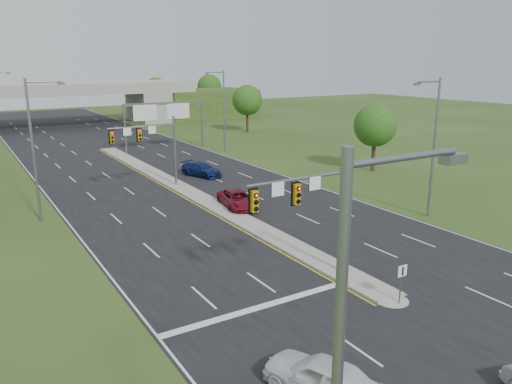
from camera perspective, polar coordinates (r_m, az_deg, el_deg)
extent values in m
plane|color=#2B4418|center=(30.35, 9.73, -9.21)|extent=(240.00, 240.00, 0.00)
cube|color=black|center=(59.91, -12.78, 2.67)|extent=(24.00, 160.00, 0.02)
cube|color=gray|center=(48.95, -8.18, 0.31)|extent=(2.00, 54.00, 0.16)
cone|color=gray|center=(27.74, 15.27, -11.72)|extent=(2.00, 2.00, 0.16)
cube|color=gold|center=(48.55, -9.42, 0.04)|extent=(0.12, 54.00, 0.01)
cube|color=gold|center=(49.42, -6.95, 0.40)|extent=(0.12, 54.00, 0.01)
cube|color=silver|center=(57.36, -23.97, 1.23)|extent=(0.12, 160.00, 0.01)
cube|color=silver|center=(64.55, -2.83, 3.90)|extent=(0.12, 160.00, 0.01)
cube|color=silver|center=(26.09, 0.10, -13.12)|extent=(10.50, 0.50, 0.01)
cylinder|color=slate|center=(29.11, 10.02, -2.90)|extent=(0.24, 0.24, 7.00)
cylinder|color=slate|center=(26.40, 4.98, 1.52)|extent=(6.50, 0.16, 0.16)
cube|color=#C5830C|center=(26.21, 4.69, -0.26)|extent=(0.35, 0.25, 1.10)
cube|color=#C5830C|center=(24.81, -0.17, -1.08)|extent=(0.35, 0.25, 1.10)
cube|color=black|center=(26.31, 4.51, -0.20)|extent=(0.55, 0.04, 1.30)
cube|color=black|center=(24.92, -0.34, -1.01)|extent=(0.55, 0.04, 1.30)
sphere|color=#FF0C05|center=(26.02, 4.88, 0.42)|extent=(0.20, 0.20, 0.20)
sphere|color=#FF0C05|center=(24.61, -0.01, -0.37)|extent=(0.20, 0.20, 0.20)
cube|color=white|center=(25.61, 2.51, 0.34)|extent=(0.75, 0.04, 0.75)
cube|color=white|center=(26.99, 6.75, 1.00)|extent=(0.75, 0.04, 0.75)
cylinder|color=slate|center=(50.04, -9.24, 4.57)|extent=(0.24, 0.24, 7.00)
cylinder|color=slate|center=(48.51, -12.95, 7.29)|extent=(6.50, 0.16, 0.16)
cube|color=#C5830C|center=(48.27, -13.16, 6.35)|extent=(0.35, 0.25, 1.10)
cube|color=#C5830C|center=(47.53, -16.14, 6.02)|extent=(0.35, 0.25, 1.10)
cube|color=black|center=(48.41, -13.22, 6.37)|extent=(0.55, 0.04, 1.30)
cube|color=black|center=(47.66, -16.19, 6.04)|extent=(0.55, 0.04, 1.30)
sphere|color=#FF0C05|center=(48.10, -13.14, 6.74)|extent=(0.20, 0.20, 0.20)
sphere|color=#FF0C05|center=(47.36, -16.13, 6.42)|extent=(0.20, 0.20, 0.20)
cube|color=white|center=(48.03, -14.50, 6.71)|extent=(0.75, 0.04, 0.75)
cube|color=white|center=(48.78, -11.79, 6.98)|extent=(0.75, 0.04, 0.75)
cylinder|color=slate|center=(27.02, 16.19, -10.18)|extent=(0.08, 0.08, 2.20)
cube|color=white|center=(26.67, 16.39, -8.66)|extent=(0.60, 0.04, 0.60)
cube|color=black|center=(26.65, 16.44, -8.68)|extent=(0.10, 0.02, 0.45)
cylinder|color=slate|center=(69.12, -14.73, 6.91)|extent=(0.28, 0.28, 6.60)
cylinder|color=slate|center=(73.16, -6.18, 7.72)|extent=(0.28, 0.28, 6.60)
cube|color=slate|center=(70.62, -10.46, 9.92)|extent=(11.50, 0.35, 0.35)
cube|color=#0C561D|center=(69.55, -12.56, 8.83)|extent=(3.20, 0.08, 2.00)
cube|color=#0C561D|center=(71.25, -8.88, 9.14)|extent=(3.20, 0.08, 2.00)
cube|color=silver|center=(69.50, -12.55, 8.83)|extent=(3.30, 0.03, 2.10)
cube|color=silver|center=(71.21, -8.86, 9.14)|extent=(3.30, 0.03, 2.10)
cube|color=gray|center=(107.13, -12.17, 9.56)|extent=(6.00, 12.00, 6.00)
cube|color=#2B4418|center=(112.12, -5.82, 10.03)|extent=(20.00, 14.00, 6.00)
cube|color=gray|center=(102.48, -21.41, 10.68)|extent=(50.00, 12.00, 1.20)
cube|color=gray|center=(96.74, -20.82, 11.17)|extent=(50.00, 0.40, 0.90)
cube|color=gray|center=(108.13, -22.05, 11.34)|extent=(50.00, 0.40, 0.90)
cylinder|color=slate|center=(8.61, 16.63, 3.81)|extent=(2.50, 0.12, 0.12)
cube|color=slate|center=(9.60, 21.60, 3.55)|extent=(0.50, 0.25, 0.18)
cylinder|color=slate|center=(41.49, -24.11, 4.17)|extent=(0.20, 0.20, 11.00)
cylinder|color=slate|center=(41.14, -23.13, 11.51)|extent=(2.50, 0.12, 0.12)
cube|color=slate|center=(41.36, -21.37, 11.48)|extent=(0.50, 0.25, 0.18)
cube|color=slate|center=(76.02, -26.41, 12.05)|extent=(0.50, 0.25, 0.18)
cylinder|color=slate|center=(41.61, 19.66, 4.63)|extent=(0.20, 0.20, 11.00)
cylinder|color=slate|center=(40.12, 19.16, 11.82)|extent=(2.50, 0.12, 0.12)
cube|color=slate|center=(39.18, 17.95, 11.64)|extent=(0.50, 0.25, 0.18)
cylinder|color=slate|center=(68.92, -3.66, 9.18)|extent=(0.20, 0.20, 11.00)
cylinder|color=slate|center=(68.03, -4.69, 13.48)|extent=(2.50, 0.12, 0.12)
cube|color=slate|center=(67.48, -5.66, 13.32)|extent=(0.50, 0.25, 0.18)
cylinder|color=#382316|center=(58.33, 13.28, 4.31)|extent=(0.44, 0.44, 4.00)
sphere|color=#1D4E14|center=(57.86, 13.46, 7.43)|extent=(4.80, 4.80, 4.80)
cylinder|color=#382316|center=(88.37, -1.00, 8.25)|extent=(0.44, 0.44, 4.25)
sphere|color=#1D4E14|center=(88.05, -1.01, 10.45)|extent=(5.20, 5.20, 5.20)
cylinder|color=#382316|center=(122.70, -11.27, 9.82)|extent=(0.44, 0.44, 4.25)
sphere|color=#1D4E14|center=(122.46, -11.35, 11.41)|extent=(5.60, 5.60, 5.60)
cylinder|color=#382316|center=(128.22, -5.32, 10.30)|extent=(0.44, 0.44, 4.50)
sphere|color=#1D4E14|center=(127.99, -5.36, 11.91)|extent=(6.00, 6.00, 6.00)
imported|color=silver|center=(20.00, 7.55, -20.19)|extent=(3.34, 5.05, 1.60)
imported|color=maroon|center=(42.59, -2.11, -0.86)|extent=(3.28, 5.54, 1.44)
imported|color=#0C1848|center=(54.60, -6.26, 2.58)|extent=(3.60, 5.40, 1.45)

